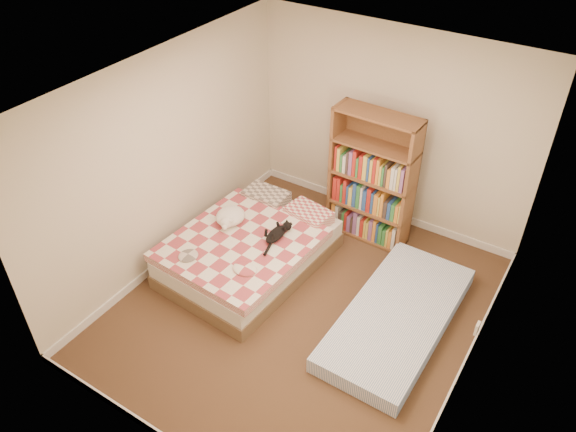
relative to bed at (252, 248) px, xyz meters
The scene contains 6 objects.
room 1.31m from the bed, 17.31° to the right, with size 3.51×4.01×2.51m.
bed is the anchor object (origin of this frame).
bookshelf 1.58m from the bed, 54.82° to the left, with size 1.02×0.37×1.67m.
floor_mattress 1.82m from the bed, ahead, with size 0.93×2.07×0.19m, color #7796C6.
black_cat 0.42m from the bed, 19.49° to the left, with size 0.22×0.57×0.13m.
white_dog 0.44m from the bed, behind, with size 0.44×0.46×0.18m.
Camera 1 is at (2.16, -3.69, 4.43)m, focal length 35.00 mm.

